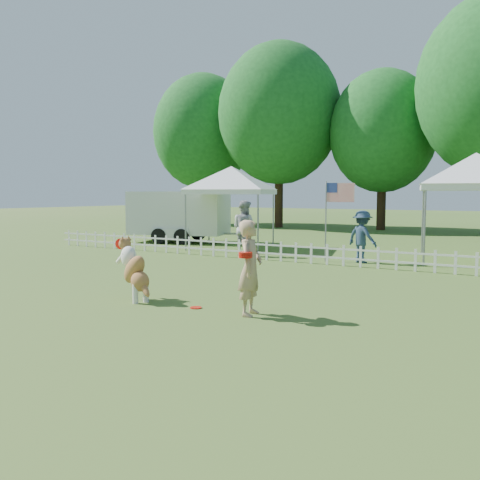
{
  "coord_description": "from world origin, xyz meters",
  "views": [
    {
      "loc": [
        6.24,
        -7.33,
        2.06
      ],
      "look_at": [
        0.41,
        2.0,
        1.1
      ],
      "focal_mm": 40.0,
      "sensor_mm": 36.0,
      "label": 1
    }
  ],
  "objects": [
    {
      "name": "spectator_a",
      "position": [
        -3.01,
        7.74,
        0.92
      ],
      "size": [
        1.01,
        0.85,
        1.83
      ],
      "primitive_type": "imported",
      "rotation": [
        0.0,
        0.0,
        2.95
      ],
      "color": "#A2A1A6",
      "rests_on": "ground"
    },
    {
      "name": "flag_pole",
      "position": [
        -0.11,
        7.72,
        1.21
      ],
      "size": [
        0.93,
        0.15,
        2.42
      ],
      "primitive_type": null,
      "rotation": [
        0.0,
        0.0,
        0.05
      ],
      "color": "gray",
      "rests_on": "ground"
    },
    {
      "name": "frisbee_on_turf",
      "position": [
        0.54,
        0.28,
        0.01
      ],
      "size": [
        0.22,
        0.22,
        0.02
      ],
      "primitive_type": "cylinder",
      "rotation": [
        0.0,
        0.0,
        0.04
      ],
      "color": "red",
      "rests_on": "ground"
    },
    {
      "name": "handler",
      "position": [
        1.66,
        0.33,
        0.81
      ],
      "size": [
        0.5,
        0.66,
        1.62
      ],
      "primitive_type": "imported",
      "rotation": [
        0.0,
        0.0,
        1.78
      ],
      "color": "tan",
      "rests_on": "ground"
    },
    {
      "name": "spectator_b",
      "position": [
        0.95,
        7.99,
        0.78
      ],
      "size": [
        1.15,
        0.92,
        1.56
      ],
      "primitive_type": "imported",
      "rotation": [
        0.0,
        0.0,
        2.76
      ],
      "color": "#273B53",
      "rests_on": "ground"
    },
    {
      "name": "ground",
      "position": [
        0.0,
        0.0,
        0.0
      ],
      "size": [
        120.0,
        120.0,
        0.0
      ],
      "primitive_type": "plane",
      "color": "#2D521A",
      "rests_on": "ground"
    },
    {
      "name": "canopy_tent_left",
      "position": [
        -4.71,
        9.58,
        1.5
      ],
      "size": [
        3.64,
        3.64,
        3.01
      ],
      "primitive_type": null,
      "rotation": [
        0.0,
        0.0,
        0.3
      ],
      "color": "white",
      "rests_on": "ground"
    },
    {
      "name": "picket_fence",
      "position": [
        0.0,
        7.0,
        0.3
      ],
      "size": [
        22.0,
        0.08,
        0.6
      ],
      "primitive_type": null,
      "color": "white",
      "rests_on": "ground"
    },
    {
      "name": "tree_far_left",
      "position": [
        -15.0,
        22.0,
        5.5
      ],
      "size": [
        6.6,
        6.6,
        11.0
      ],
      "primitive_type": null,
      "color": "#16501B",
      "rests_on": "ground"
    },
    {
      "name": "cargo_trailer",
      "position": [
        -7.93,
        10.47,
        1.09
      ],
      "size": [
        5.4,
        3.57,
        2.19
      ],
      "primitive_type": null,
      "rotation": [
        0.0,
        0.0,
        0.3
      ],
      "color": "silver",
      "rests_on": "ground"
    },
    {
      "name": "canopy_tent_right",
      "position": [
        3.7,
        9.99,
        1.6
      ],
      "size": [
        3.76,
        3.76,
        3.2
      ],
      "primitive_type": null,
      "rotation": [
        0.0,
        0.0,
        0.25
      ],
      "color": "white",
      "rests_on": "ground"
    },
    {
      "name": "dog",
      "position": [
        -0.86,
        0.21,
        0.6
      ],
      "size": [
        1.22,
        0.81,
        1.2
      ],
      "primitive_type": null,
      "rotation": [
        0.0,
        0.0,
        -0.4
      ],
      "color": "brown",
      "rests_on": "ground"
    },
    {
      "name": "tree_center_left",
      "position": [
        -3.0,
        22.5,
        4.9
      ],
      "size": [
        6.0,
        6.0,
        9.8
      ],
      "primitive_type": null,
      "color": "#16501B",
      "rests_on": "ground"
    },
    {
      "name": "tree_left",
      "position": [
        -9.0,
        21.5,
        6.0
      ],
      "size": [
        7.4,
        7.4,
        12.0
      ],
      "primitive_type": null,
      "color": "#16501B",
      "rests_on": "ground"
    }
  ]
}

